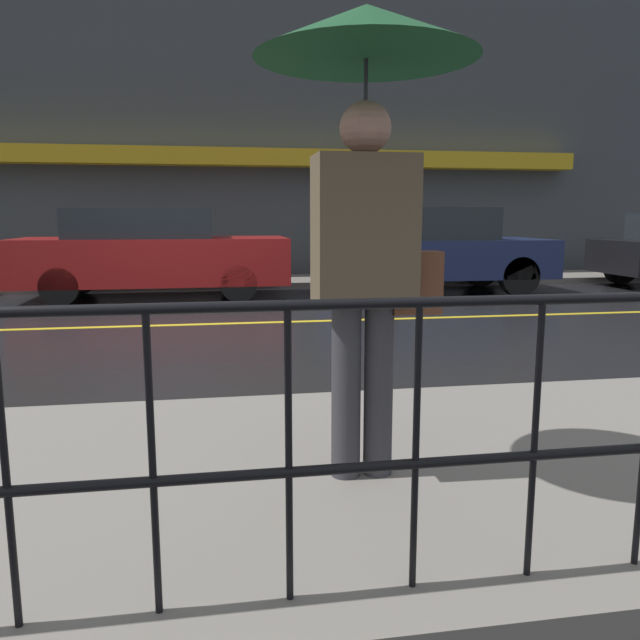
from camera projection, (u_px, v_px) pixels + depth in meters
ground_plane at (183, 325)px, 8.05m from camera, size 80.00×80.00×0.00m
sidewalk_near at (133, 490)px, 3.06m from camera, size 28.00×2.68×0.12m
sidewalk_far at (193, 283)px, 12.59m from camera, size 28.00×1.80×0.12m
lane_marking at (183, 325)px, 8.05m from camera, size 25.20×0.12×0.01m
building_storefront at (190, 119)px, 13.04m from camera, size 28.00×0.85×6.90m
railing_foreground at (78, 425)px, 1.89m from camera, size 12.00×0.04×1.01m
pedestrian at (367, 124)px, 2.84m from camera, size 1.02×1.02×2.20m
car_red at (152, 253)px, 10.60m from camera, size 4.48×1.71×1.51m
car_navy at (433, 250)px, 11.42m from camera, size 4.05×1.85×1.54m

